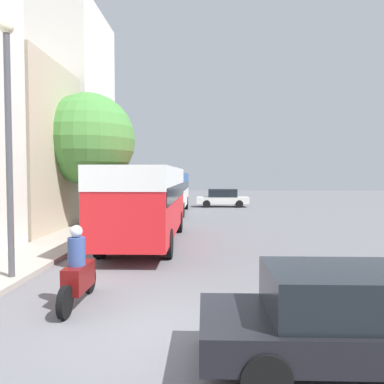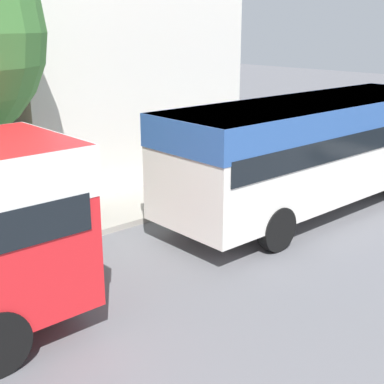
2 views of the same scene
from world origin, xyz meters
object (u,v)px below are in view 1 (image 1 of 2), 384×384
Objects in this scene: car_crossing at (222,198)px; car_far_curb at (350,317)px; bus_following at (168,187)px; bus_lead at (147,194)px; motorcycle_behind_lead at (78,273)px; pedestrian_near_curb at (130,195)px.

car_far_curb is at bearing -179.02° from car_crossing.
car_crossing is (4.20, 5.19, -1.09)m from bus_following.
car_crossing is at bearing 0.98° from car_far_curb.
motorcycle_behind_lead is (-0.37, -7.34, -1.31)m from bus_lead.
bus_lead reaches higher than bus_following.
pedestrian_near_curb is at bearing 98.61° from motorcycle_behind_lead.
pedestrian_near_curb is at bearing 128.58° from bus_following.
motorcycle_behind_lead reaches higher than car_crossing.
bus_lead is 7.47m from motorcycle_behind_lead.
pedestrian_near_curb is (-8.43, 26.57, 0.32)m from car_far_curb.
car_crossing is 1.04× the size of car_far_curb.
bus_following is at bearing -51.42° from pedestrian_near_curb.
car_far_curb is (4.67, -21.86, -1.14)m from bus_following.
car_crossing is at bearing 77.05° from bus_lead.
bus_following is 6.09m from pedestrian_near_curb.
bus_lead is 2.07× the size of car_crossing.
pedestrian_near_curb is (-4.01, 16.73, -0.92)m from bus_lead.
car_crossing is 27.05m from car_far_curb.
motorcycle_behind_lead is 24.92m from car_crossing.
bus_lead is 1.00× the size of bus_following.
bus_following is 5.19× the size of pedestrian_near_curb.
bus_following reaches higher than car_crossing.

